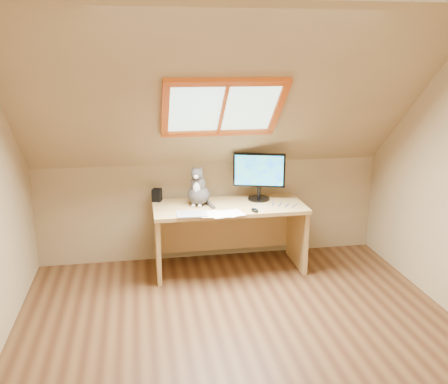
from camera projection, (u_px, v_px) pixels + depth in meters
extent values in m
plane|color=brown|center=(247.00, 347.00, 3.63)|extent=(3.50, 3.50, 0.00)
cube|color=tan|center=(366.00, 324.00, 1.65)|extent=(3.50, 0.02, 2.40)
cube|color=tan|center=(211.00, 210.00, 5.16)|extent=(3.50, 0.02, 1.00)
cube|color=tan|center=(224.00, 99.00, 4.10)|extent=(3.50, 1.56, 1.41)
cube|color=#B2E0CC|center=(222.00, 107.00, 4.19)|extent=(0.90, 0.53, 0.48)
cube|color=#CD3F13|center=(222.00, 107.00, 4.19)|extent=(1.02, 0.64, 0.59)
cube|color=tan|center=(229.00, 207.00, 4.79)|extent=(1.45, 0.63, 0.04)
cube|color=tan|center=(158.00, 243.00, 4.76)|extent=(0.04, 0.57, 0.62)
cube|color=tan|center=(297.00, 235.00, 4.99)|extent=(0.04, 0.57, 0.62)
cube|color=tan|center=(224.00, 229.00, 5.15)|extent=(1.35, 0.03, 0.44)
cylinder|color=black|center=(259.00, 199.00, 4.95)|extent=(0.22, 0.22, 0.02)
cylinder|color=black|center=(259.00, 192.00, 4.93)|extent=(0.04, 0.04, 0.12)
cube|color=black|center=(259.00, 170.00, 4.87)|extent=(0.50, 0.19, 0.33)
cube|color=#0029CB|center=(259.00, 171.00, 4.85)|extent=(0.45, 0.15, 0.29)
ellipsoid|color=#4C4643|center=(198.00, 195.00, 4.78)|extent=(0.29, 0.31, 0.19)
ellipsoid|color=#4C4643|center=(198.00, 184.00, 4.74)|extent=(0.18, 0.18, 0.20)
ellipsoid|color=silver|center=(197.00, 188.00, 4.69)|extent=(0.08, 0.06, 0.12)
ellipsoid|color=#4C4643|center=(197.00, 174.00, 4.66)|extent=(0.14, 0.13, 0.10)
sphere|color=silver|center=(196.00, 177.00, 4.62)|extent=(0.04, 0.04, 0.04)
cone|color=#4C4643|center=(194.00, 168.00, 4.68)|extent=(0.06, 0.06, 0.07)
cone|color=#4C4643|center=(201.00, 168.00, 4.67)|extent=(0.06, 0.06, 0.07)
cube|color=black|center=(157.00, 195.00, 4.89)|extent=(0.11, 0.11, 0.12)
cube|color=#B2B2B7|center=(192.00, 214.00, 4.49)|extent=(0.28, 0.20, 0.01)
ellipsoid|color=black|center=(255.00, 210.00, 4.57)|extent=(0.08, 0.11, 0.03)
cube|color=white|center=(225.00, 214.00, 4.52)|extent=(0.33, 0.27, 0.00)
cube|color=white|center=(225.00, 213.00, 4.52)|extent=(0.32, 0.24, 0.00)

